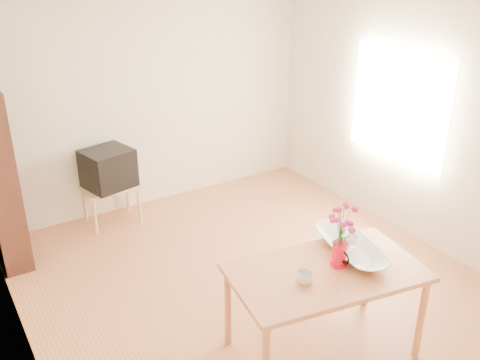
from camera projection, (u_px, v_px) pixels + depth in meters
room at (261, 159)px, 4.54m from camera, size 4.50×4.50×4.50m
table at (326, 279)px, 4.02m from camera, size 1.55×1.04×0.75m
tv_stand at (111, 192)px, 6.09m from camera, size 0.60×0.45×0.46m
bookshelf at (0, 184)px, 5.18m from camera, size 0.28×0.70×1.80m
pitcher at (339, 255)px, 4.01m from camera, size 0.13×0.21×0.20m
flowers at (342, 225)px, 3.91m from camera, size 0.22×0.22×0.32m
mug at (304, 277)px, 3.82m from camera, size 0.17×0.17×0.10m
bowl at (353, 224)px, 4.13m from camera, size 0.62×0.62×0.49m
teacup_a at (348, 231)px, 4.13m from camera, size 0.09×0.09×0.06m
teacup_b at (355, 227)px, 4.18m from camera, size 0.08×0.08×0.06m
television at (108, 167)px, 5.98m from camera, size 0.59×0.56×0.43m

